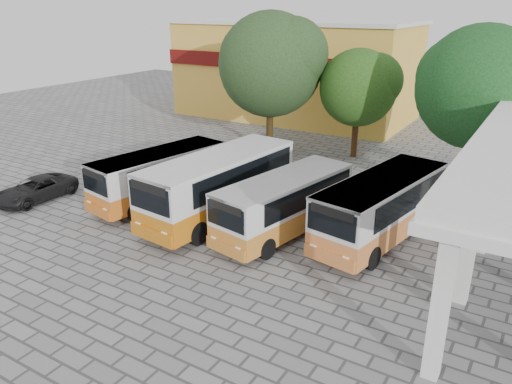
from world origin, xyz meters
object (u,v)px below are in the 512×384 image
Objects in this scene: bus_centre_left at (219,183)px; parked_car at (36,189)px; bus_far_left at (160,173)px; bus_far_right at (382,205)px; bus_centre_right at (285,202)px.

bus_centre_left is 2.06× the size of parked_car.
bus_far_right reaches higher than bus_far_left.
bus_centre_left is (3.83, -0.14, 0.25)m from bus_far_left.
bus_centre_left is 1.15× the size of bus_centre_right.
bus_far_right reaches higher than parked_car.
bus_far_left is at bearing -176.16° from bus_centre_left.
bus_far_right is at bearing 18.57° from bus_centre_left.
bus_far_left is 0.87× the size of bus_centre_left.
bus_centre_left is 7.48m from bus_far_right.
bus_centre_right is at bearing 6.96° from bus_centre_left.
bus_far_right is (3.83, 1.58, 0.11)m from bus_centre_right.
bus_far_left is at bearing 30.12° from parked_car.
bus_centre_left reaches higher than parked_car.
bus_centre_right is 0.94× the size of bus_far_right.
bus_far_right reaches higher than bus_centre_right.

